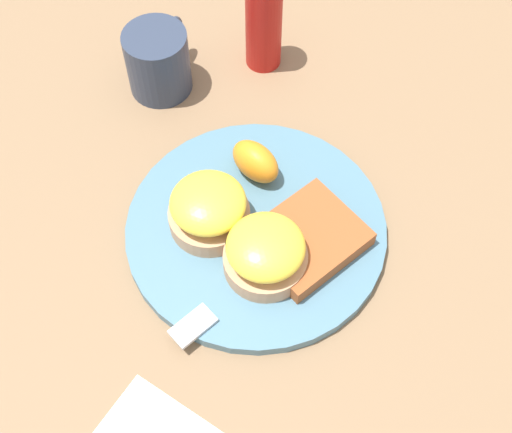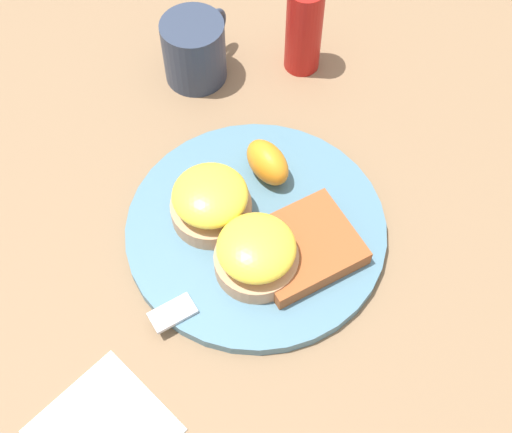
% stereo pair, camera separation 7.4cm
% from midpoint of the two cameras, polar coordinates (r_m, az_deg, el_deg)
% --- Properties ---
extents(ground_plane, '(1.10, 1.10, 0.00)m').
position_cam_midpoint_polar(ground_plane, '(0.77, 2.75, -1.55)').
color(ground_plane, '#846647').
extents(plate, '(0.28, 0.28, 0.01)m').
position_cam_midpoint_polar(plate, '(0.76, 2.77, -1.29)').
color(plate, slate).
rests_on(plate, ground_plane).
extents(sandwich_benedict_left, '(0.09, 0.09, 0.06)m').
position_cam_midpoint_polar(sandwich_benedict_left, '(0.74, -0.81, 0.97)').
color(sandwich_benedict_left, tan).
rests_on(sandwich_benedict_left, plate).
extents(sandwich_benedict_right, '(0.09, 0.09, 0.06)m').
position_cam_midpoint_polar(sandwich_benedict_right, '(0.71, 3.01, -3.24)').
color(sandwich_benedict_right, tan).
rests_on(sandwich_benedict_right, plate).
extents(hashbrown_patty, '(0.14, 0.13, 0.02)m').
position_cam_midpoint_polar(hashbrown_patty, '(0.73, 6.46, -2.94)').
color(hashbrown_patty, '#994E26').
rests_on(hashbrown_patty, plate).
extents(orange_wedge, '(0.06, 0.07, 0.04)m').
position_cam_midpoint_polar(orange_wedge, '(0.78, 3.66, 4.13)').
color(orange_wedge, orange).
rests_on(orange_wedge, plate).
extents(fork, '(0.20, 0.11, 0.00)m').
position_cam_midpoint_polar(fork, '(0.72, 1.28, -5.29)').
color(fork, silver).
rests_on(fork, plate).
extents(cup, '(0.10, 0.08, 0.08)m').
position_cam_midpoint_polar(cup, '(0.88, -2.47, 13.01)').
color(cup, '#2D384C').
rests_on(cup, ground_plane).
extents(napkin, '(0.13, 0.13, 0.00)m').
position_cam_midpoint_polar(napkin, '(0.69, -9.06, -16.82)').
color(napkin, white).
rests_on(napkin, ground_plane).
extents(condiment_bottle, '(0.04, 0.04, 0.12)m').
position_cam_midpoint_polar(condiment_bottle, '(0.88, 6.33, 14.51)').
color(condiment_bottle, '#B21914').
rests_on(condiment_bottle, ground_plane).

